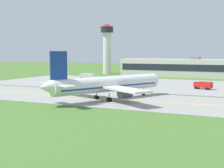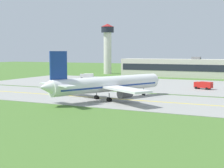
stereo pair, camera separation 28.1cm
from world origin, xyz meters
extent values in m
plane|color=#47702D|center=(0.00, 0.00, 0.00)|extent=(500.00, 500.00, 0.00)
cube|color=gray|center=(0.00, 0.00, 0.05)|extent=(240.00, 28.00, 0.10)
cube|color=gray|center=(10.00, 42.00, 0.05)|extent=(140.00, 52.00, 0.10)
cube|color=yellow|center=(0.00, 0.00, 0.11)|extent=(220.00, 0.60, 0.01)
cylinder|color=white|center=(6.82, -1.80, 4.20)|extent=(17.73, 32.60, 4.00)
cone|color=white|center=(14.37, 14.76, 4.20)|extent=(4.54, 3.94, 3.80)
cone|color=white|center=(-0.80, -18.55, 4.60)|extent=(4.42, 4.32, 3.40)
cube|color=navy|center=(6.82, -1.80, 3.70)|extent=(16.68, 30.16, 0.36)
cube|color=#1E232D|center=(13.45, 12.76, 4.90)|extent=(3.84, 3.05, 0.70)
cube|color=white|center=(-1.82, -0.28, 3.70)|extent=(15.75, 8.86, 0.50)
cylinder|color=#47474C|center=(0.82, 0.71, 2.30)|extent=(3.50, 4.05, 2.30)
cylinder|color=black|center=(1.49, 2.17, 2.30)|extent=(2.01, 1.10, 2.10)
cube|color=white|center=(13.65, -7.33, 3.70)|extent=(15.23, 12.11, 0.50)
cylinder|color=#47474C|center=(12.65, -4.68, 2.30)|extent=(3.50, 4.05, 2.30)
cylinder|color=black|center=(13.32, -3.22, 2.30)|extent=(2.01, 1.10, 2.10)
cube|color=navy|center=(0.61, -15.45, 9.45)|extent=(2.19, 4.17, 6.50)
cube|color=white|center=(-2.39, -14.31, 5.00)|extent=(6.45, 4.18, 0.30)
cube|color=white|center=(3.43, -16.96, 5.00)|extent=(6.39, 5.11, 0.30)
cylinder|color=slate|center=(12.21, 10.03, 1.38)|extent=(0.24, 0.24, 1.65)
cylinder|color=black|center=(12.21, 10.03, 0.55)|extent=(0.77, 1.15, 1.10)
cylinder|color=slate|center=(3.63, -2.54, 1.38)|extent=(0.24, 0.24, 1.65)
cylinder|color=black|center=(3.38, -2.43, 0.55)|extent=(0.77, 1.15, 1.10)
cylinder|color=black|center=(3.88, -2.66, 0.55)|extent=(0.77, 1.15, 1.10)
cylinder|color=slate|center=(8.36, -4.70, 1.38)|extent=(0.24, 0.24, 1.65)
cylinder|color=black|center=(8.11, -4.58, 0.55)|extent=(0.77, 1.15, 1.10)
cylinder|color=black|center=(8.61, -4.81, 0.55)|extent=(0.77, 1.15, 1.10)
cube|color=red|center=(22.98, 33.71, 1.50)|extent=(2.29, 2.42, 1.80)
cube|color=#1E232D|center=(22.24, 33.93, 1.81)|extent=(0.63, 1.80, 0.81)
cube|color=red|center=(25.86, 32.87, 1.60)|extent=(4.62, 3.19, 2.00)
cylinder|color=orange|center=(22.98, 33.71, 2.50)|extent=(0.20, 0.20, 0.18)
cylinder|color=black|center=(22.70, 32.75, 0.45)|extent=(0.95, 0.54, 0.90)
cylinder|color=black|center=(23.26, 34.67, 0.45)|extent=(0.95, 0.54, 0.90)
cylinder|color=black|center=(26.37, 31.63, 0.45)|extent=(0.95, 0.54, 0.90)
cylinder|color=black|center=(26.96, 33.65, 0.45)|extent=(0.95, 0.54, 0.90)
cube|color=silver|center=(-32.51, 51.50, 1.50)|extent=(2.37, 2.49, 1.80)
cube|color=#1E232D|center=(-33.23, 51.24, 1.81)|extent=(0.74, 1.77, 0.81)
cube|color=silver|center=(-29.69, 52.52, 1.60)|extent=(4.66, 3.40, 2.00)
cylinder|color=orange|center=(-32.51, 51.50, 2.50)|extent=(0.20, 0.20, 0.18)
cylinder|color=black|center=(-32.17, 50.56, 0.45)|extent=(0.95, 0.59, 0.90)
cylinder|color=black|center=(-32.85, 52.44, 0.45)|extent=(0.95, 0.59, 0.90)
cylinder|color=black|center=(-28.54, 51.81, 0.45)|extent=(0.95, 0.59, 0.90)
cylinder|color=black|center=(-29.26, 53.79, 0.45)|extent=(0.95, 0.59, 0.90)
cube|color=beige|center=(2.02, 83.57, 4.47)|extent=(53.66, 10.72, 8.94)
cube|color=#1E232D|center=(2.02, 78.16, 4.92)|extent=(51.52, 0.10, 3.22)
cube|color=slate|center=(12.75, 83.57, 9.54)|extent=(4.00, 4.00, 1.20)
cylinder|color=silver|center=(-38.25, 89.68, 11.65)|extent=(4.40, 4.40, 23.30)
cylinder|color=#1E232D|center=(-38.25, 89.68, 24.90)|extent=(7.20, 7.20, 3.20)
cone|color=maroon|center=(-38.25, 89.68, 27.40)|extent=(7.60, 7.60, 1.80)
camera|label=1|loc=(43.61, -78.34, 12.54)|focal=52.57mm
camera|label=2|loc=(43.86, -78.22, 12.54)|focal=52.57mm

